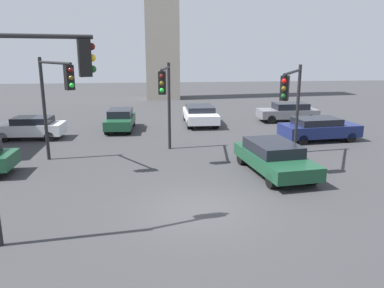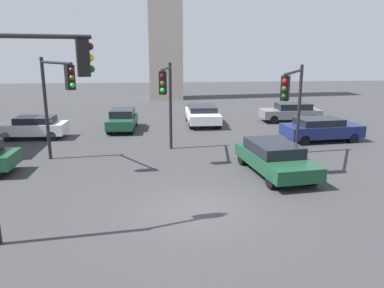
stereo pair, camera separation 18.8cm
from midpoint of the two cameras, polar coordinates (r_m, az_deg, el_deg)
ground_plane at (r=12.85m, az=0.62°, el=-9.86°), size 106.19×106.19×0.00m
traffic_light_0 at (r=17.66m, az=-20.31°, el=7.73°), size 2.09×3.01×4.92m
traffic_light_1 at (r=10.76m, az=-23.32°, el=6.94°), size 2.83×1.07×5.78m
traffic_light_2 at (r=17.70m, az=14.63°, el=7.35°), size 2.39×3.96×4.54m
traffic_light_3 at (r=18.27m, az=-4.31°, el=8.03°), size 0.73×3.63×4.61m
car_1 at (r=16.60m, az=12.02°, el=-1.93°), size 2.55×4.98×1.36m
car_2 at (r=23.46m, az=18.48°, el=2.27°), size 4.66×2.40×1.37m
car_3 at (r=29.27m, az=14.22°, el=4.79°), size 4.38×1.84×1.41m
car_4 at (r=25.71m, az=-11.04°, el=3.71°), size 1.89×4.12×1.40m
car_5 at (r=24.68m, az=-23.48°, el=2.35°), size 3.99×1.95×1.35m
car_6 at (r=27.31m, az=1.04°, el=4.55°), size 2.25×4.82×1.33m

